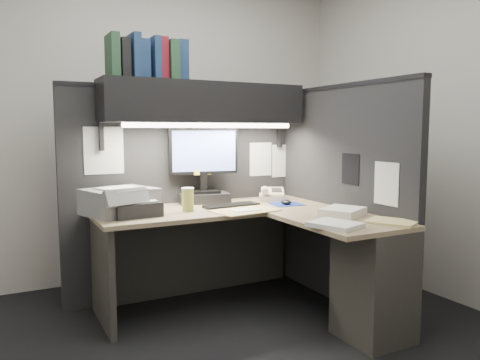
{
  "coord_description": "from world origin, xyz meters",
  "views": [
    {
      "loc": [
        -1.28,
        -2.53,
        1.29
      ],
      "look_at": [
        0.3,
        0.51,
        0.93
      ],
      "focal_mm": 35.0,
      "sensor_mm": 36.0,
      "label": 1
    }
  ],
  "objects_px": {
    "desk": "(292,259)",
    "monitor": "(204,173)",
    "coffee_cup": "(188,200)",
    "printer": "(120,201)",
    "notebook_stack": "(134,209)",
    "overhead_shelf": "(205,103)",
    "keyboard": "(231,205)",
    "telephone": "(272,196)"
  },
  "relations": [
    {
      "from": "overhead_shelf",
      "to": "monitor",
      "type": "distance_m",
      "value": 0.54
    },
    {
      "from": "desk",
      "to": "printer",
      "type": "height_order",
      "value": "printer"
    },
    {
      "from": "overhead_shelf",
      "to": "printer",
      "type": "bearing_deg",
      "value": -168.93
    },
    {
      "from": "monitor",
      "to": "keyboard",
      "type": "distance_m",
      "value": 0.38
    },
    {
      "from": "keyboard",
      "to": "printer",
      "type": "bearing_deg",
      "value": 169.18
    },
    {
      "from": "coffee_cup",
      "to": "desk",
      "type": "bearing_deg",
      "value": -43.24
    },
    {
      "from": "desk",
      "to": "coffee_cup",
      "type": "bearing_deg",
      "value": 136.76
    },
    {
      "from": "keyboard",
      "to": "coffee_cup",
      "type": "distance_m",
      "value": 0.36
    },
    {
      "from": "keyboard",
      "to": "notebook_stack",
      "type": "bearing_deg",
      "value": 177.49
    },
    {
      "from": "overhead_shelf",
      "to": "monitor",
      "type": "relative_size",
      "value": 2.66
    },
    {
      "from": "monitor",
      "to": "coffee_cup",
      "type": "bearing_deg",
      "value": -118.7
    },
    {
      "from": "telephone",
      "to": "coffee_cup",
      "type": "distance_m",
      "value": 0.8
    },
    {
      "from": "overhead_shelf",
      "to": "notebook_stack",
      "type": "xyz_separation_m",
      "value": [
        -0.62,
        -0.25,
        -0.72
      ]
    },
    {
      "from": "desk",
      "to": "monitor",
      "type": "relative_size",
      "value": 2.92
    },
    {
      "from": "overhead_shelf",
      "to": "telephone",
      "type": "relative_size",
      "value": 7.43
    },
    {
      "from": "telephone",
      "to": "keyboard",
      "type": "bearing_deg",
      "value": -133.46
    },
    {
      "from": "desk",
      "to": "notebook_stack",
      "type": "height_order",
      "value": "notebook_stack"
    },
    {
      "from": "desk",
      "to": "printer",
      "type": "bearing_deg",
      "value": 147.99
    },
    {
      "from": "overhead_shelf",
      "to": "keyboard",
      "type": "bearing_deg",
      "value": -62.73
    },
    {
      "from": "keyboard",
      "to": "coffee_cup",
      "type": "bearing_deg",
      "value": 179.31
    },
    {
      "from": "keyboard",
      "to": "notebook_stack",
      "type": "relative_size",
      "value": 1.36
    },
    {
      "from": "desk",
      "to": "monitor",
      "type": "height_order",
      "value": "monitor"
    },
    {
      "from": "monitor",
      "to": "coffee_cup",
      "type": "height_order",
      "value": "monitor"
    },
    {
      "from": "telephone",
      "to": "notebook_stack",
      "type": "distance_m",
      "value": 1.17
    },
    {
      "from": "coffee_cup",
      "to": "monitor",
      "type": "bearing_deg",
      "value": 50.91
    },
    {
      "from": "monitor",
      "to": "notebook_stack",
      "type": "relative_size",
      "value": 1.88
    },
    {
      "from": "notebook_stack",
      "to": "telephone",
      "type": "bearing_deg",
      "value": 7.78
    },
    {
      "from": "desk",
      "to": "printer",
      "type": "xyz_separation_m",
      "value": [
        -0.99,
        0.62,
        0.37
      ]
    },
    {
      "from": "telephone",
      "to": "notebook_stack",
      "type": "bearing_deg",
      "value": -142.63
    },
    {
      "from": "coffee_cup",
      "to": "notebook_stack",
      "type": "distance_m",
      "value": 0.38
    },
    {
      "from": "desk",
      "to": "telephone",
      "type": "relative_size",
      "value": 8.14
    },
    {
      "from": "telephone",
      "to": "printer",
      "type": "distance_m",
      "value": 1.23
    },
    {
      "from": "overhead_shelf",
      "to": "keyboard",
      "type": "xyz_separation_m",
      "value": [
        0.11,
        -0.22,
        -0.76
      ]
    },
    {
      "from": "coffee_cup",
      "to": "notebook_stack",
      "type": "height_order",
      "value": "coffee_cup"
    },
    {
      "from": "monitor",
      "to": "printer",
      "type": "bearing_deg",
      "value": -153.64
    },
    {
      "from": "printer",
      "to": "telephone",
      "type": "bearing_deg",
      "value": -15.76
    },
    {
      "from": "keyboard",
      "to": "printer",
      "type": "xyz_separation_m",
      "value": [
        -0.8,
        0.09,
        0.08
      ]
    },
    {
      "from": "overhead_shelf",
      "to": "telephone",
      "type": "distance_m",
      "value": 0.91
    },
    {
      "from": "desk",
      "to": "coffee_cup",
      "type": "relative_size",
      "value": 10.95
    },
    {
      "from": "monitor",
      "to": "telephone",
      "type": "xyz_separation_m",
      "value": [
        0.53,
        -0.16,
        -0.19
      ]
    },
    {
      "from": "coffee_cup",
      "to": "printer",
      "type": "xyz_separation_m",
      "value": [
        -0.45,
        0.11,
        0.01
      ]
    },
    {
      "from": "telephone",
      "to": "notebook_stack",
      "type": "height_order",
      "value": "notebook_stack"
    }
  ]
}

